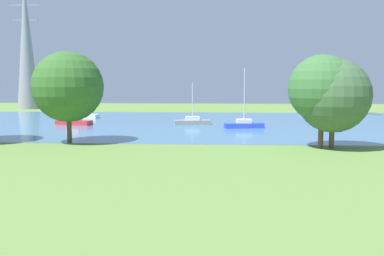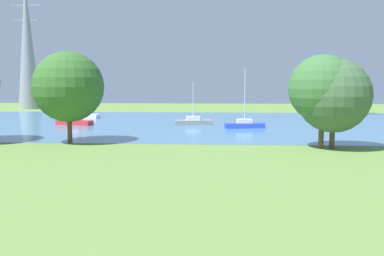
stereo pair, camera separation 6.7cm
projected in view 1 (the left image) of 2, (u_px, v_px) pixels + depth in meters
name	position (u px, v px, depth m)	size (l,w,h in m)	color
ground_plane	(179.00, 161.00, 30.78)	(160.00, 160.00, 0.00)	olive
water_surface	(197.00, 123.00, 58.56)	(140.00, 40.00, 0.02)	teal
sailboat_gray	(192.00, 121.00, 56.20)	(4.97, 2.23, 5.55)	gray
sailboat_blue	(244.00, 124.00, 52.22)	(4.97, 2.21, 7.31)	blue
sailboat_white	(83.00, 115.00, 66.48)	(4.99, 2.30, 7.08)	white
sailboat_red	(74.00, 121.00, 55.98)	(5.02, 2.55, 6.69)	red
tree_west_near	(68.00, 87.00, 39.25)	(6.53, 6.53, 8.48)	brown
tree_east_far	(322.00, 89.00, 35.90)	(5.75, 5.75, 7.98)	brown
tree_mid_shore	(333.00, 96.00, 35.90)	(6.28, 6.28, 7.66)	brown
electricity_pylon	(26.00, 45.00, 87.65)	(6.40, 4.40, 26.46)	gray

